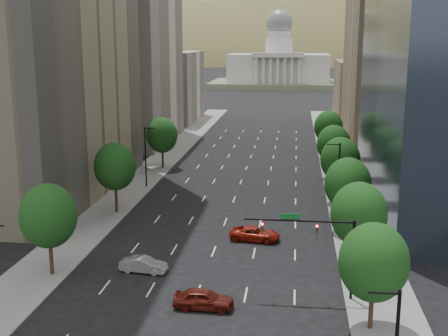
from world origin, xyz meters
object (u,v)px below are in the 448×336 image
at_px(car_maroon, 204,299).
at_px(car_red_far, 255,234).
at_px(traffic_signal, 323,240).
at_px(car_silver, 144,265).
at_px(capitol, 279,68).

distance_m(car_maroon, car_red_far, 17.16).
xyz_separation_m(traffic_signal, car_red_far, (-6.55, 13.87, -4.42)).
relative_size(traffic_signal, car_maroon, 1.86).
distance_m(traffic_signal, car_silver, 17.32).
relative_size(car_maroon, car_silver, 1.11).
xyz_separation_m(traffic_signal, car_maroon, (-9.53, -3.03, -4.34)).
bearing_deg(car_maroon, traffic_signal, -71.17).
relative_size(car_silver, car_red_far, 0.82).
relative_size(capitol, car_red_far, 11.05).
relative_size(traffic_signal, capitol, 0.15).
height_order(car_silver, car_red_far, car_red_far).
xyz_separation_m(capitol, car_silver, (-5.77, -215.92, -7.85)).
xyz_separation_m(car_silver, car_red_far, (9.75, 10.08, 0.02)).
xyz_separation_m(capitol, car_maroon, (1.00, -222.74, -7.74)).
bearing_deg(car_red_far, capitol, 8.40).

